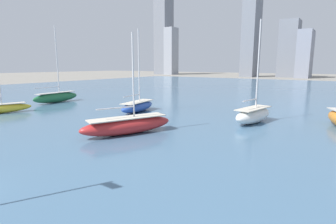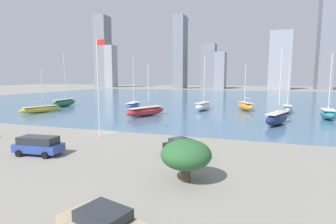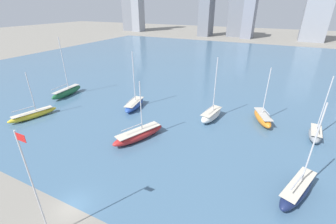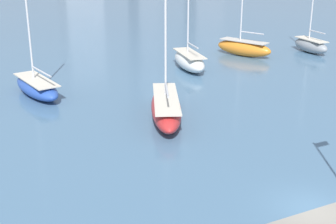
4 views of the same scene
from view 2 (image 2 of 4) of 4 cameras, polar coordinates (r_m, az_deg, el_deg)
ground_plane at (r=39.76m, az=-12.72°, el=-4.04°), size 500.00×500.00×0.00m
harbor_water at (r=105.57m, az=7.28°, el=3.09°), size 180.00×140.00×0.00m
flag_pole at (r=35.31m, az=-14.90°, el=5.71°), size 1.24×0.14×12.74m
yard_shrub at (r=19.83m, az=3.95°, el=-9.28°), size 3.81×3.81×3.20m
distant_city_skyline at (r=205.11m, az=12.37°, el=11.89°), size 217.47×23.10×69.45m
sailboat_green at (r=77.66m, az=-21.63°, el=1.94°), size 2.47×10.01×14.80m
sailboat_white at (r=64.11m, az=7.66°, el=1.32°), size 3.71×7.93×12.85m
sailboat_red at (r=54.23m, az=-4.81°, el=0.18°), size 6.31×10.41×10.65m
sailboat_navy at (r=47.52m, az=22.66°, el=-1.23°), size 5.34×9.29×12.59m
sailboat_yellow at (r=65.90m, az=-25.96°, el=0.58°), size 4.48×9.74×9.79m
sailboat_gray at (r=64.23m, az=24.53°, el=0.68°), size 2.47×6.29×11.48m
sailboat_teal at (r=58.41m, az=31.52°, el=-0.32°), size 3.12×6.69×12.39m
sailboat_orange at (r=66.18m, az=16.48°, el=1.28°), size 5.14×7.92×11.23m
sailboat_blue at (r=67.55m, az=-7.58°, el=1.50°), size 3.86×8.53×12.83m
parked_sedan_tan at (r=13.92m, az=-13.88°, el=-22.59°), size 5.02×3.28×1.55m
parked_suv_blue at (r=29.74m, az=-26.36°, el=-6.45°), size 4.95×2.70×1.90m
parked_pickup_black at (r=26.40m, az=3.29°, el=-7.77°), size 4.86×4.15×1.71m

